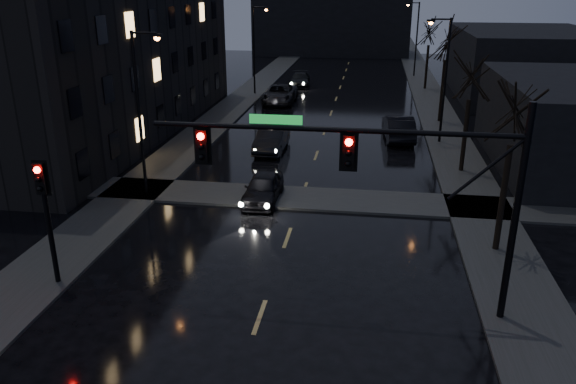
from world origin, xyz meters
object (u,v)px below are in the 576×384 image
(oncoming_car_b, at_px, (272,139))
(oncoming_car_d, at_px, (300,79))
(lead_car, at_px, (398,127))
(oncoming_car_a, at_px, (263,188))
(oncoming_car_c, at_px, (280,94))

(oncoming_car_b, height_order, oncoming_car_d, oncoming_car_b)
(oncoming_car_d, height_order, lead_car, lead_car)
(oncoming_car_a, relative_size, oncoming_car_c, 0.70)
(oncoming_car_b, distance_m, lead_car, 8.91)
(oncoming_car_a, relative_size, lead_car, 0.79)
(oncoming_car_a, height_order, oncoming_car_c, oncoming_car_c)
(oncoming_car_c, height_order, oncoming_car_d, oncoming_car_c)
(oncoming_car_a, distance_m, oncoming_car_d, 32.13)
(lead_car, bearing_deg, oncoming_car_d, -69.48)
(oncoming_car_b, distance_m, oncoming_car_c, 14.87)
(oncoming_car_b, xyz_separation_m, oncoming_car_d, (-1.20, 23.37, -0.09))
(oncoming_car_c, height_order, lead_car, lead_car)
(oncoming_car_a, relative_size, oncoming_car_d, 0.85)
(oncoming_car_b, relative_size, oncoming_car_d, 1.00)
(oncoming_car_a, bearing_deg, oncoming_car_d, 94.66)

